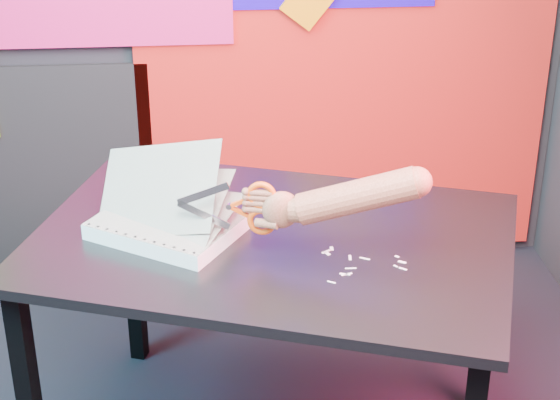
{
  "coord_description": "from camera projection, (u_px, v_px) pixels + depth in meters",
  "views": [
    {
      "loc": [
        0.13,
        -1.93,
        1.96
      ],
      "look_at": [
        0.31,
        0.28,
        0.87
      ],
      "focal_mm": 60.0,
      "sensor_mm": 36.0,
      "label": 1
    }
  ],
  "objects": [
    {
      "name": "backdrop",
      "position": [
        189.0,
        42.0,
        3.47
      ],
      "size": [
        2.88,
        0.05,
        2.08
      ],
      "color": "red",
      "rests_on": "ground"
    },
    {
      "name": "scissors",
      "position": [
        255.0,
        208.0,
        2.39
      ],
      "size": [
        0.26,
        0.07,
        0.15
      ],
      "rotation": [
        0.0,
        0.0,
        -0.23
      ],
      "color": "#BEBEC0",
      "rests_on": "printout_stack"
    },
    {
      "name": "printout_stack",
      "position": [
        167.0,
        224.0,
        2.55
      ],
      "size": [
        0.46,
        0.43,
        0.28
      ],
      "rotation": [
        0.0,
        0.0,
        -0.57
      ],
      "color": "white",
      "rests_on": "work_table"
    },
    {
      "name": "work_table",
      "position": [
        272.0,
        263.0,
        2.58
      ],
      "size": [
        1.49,
        1.22,
        0.75
      ],
      "rotation": [
        0.0,
        0.0,
        -0.33
      ],
      "color": "black",
      "rests_on": "ground"
    },
    {
      "name": "hand_forearm",
      "position": [
        344.0,
        198.0,
        2.34
      ],
      "size": [
        0.46,
        0.15,
        0.19
      ],
      "rotation": [
        0.0,
        0.0,
        -0.23
      ],
      "color": "#A7624A",
      "rests_on": "work_table"
    },
    {
      "name": "room",
      "position": [
        148.0,
        61.0,
        1.99
      ],
      "size": [
        3.01,
        3.01,
        2.71
      ],
      "color": "black",
      "rests_on": "ground"
    },
    {
      "name": "paper_clippings",
      "position": [
        356.0,
        262.0,
        2.42
      ],
      "size": [
        0.22,
        0.19,
        0.0
      ],
      "color": "white",
      "rests_on": "work_table"
    }
  ]
}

